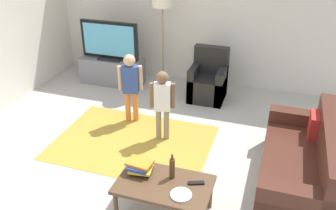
{
  "coord_description": "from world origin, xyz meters",
  "views": [
    {
      "loc": [
        1.34,
        -3.45,
        2.92
      ],
      "look_at": [
        0.0,
        0.6,
        0.65
      ],
      "focal_mm": 38.74,
      "sensor_mm": 36.0,
      "label": 1
    }
  ],
  "objects_px": {
    "couch": "(304,167)",
    "bottle": "(172,168)",
    "armchair": "(208,82)",
    "child_center": "(162,100)",
    "tv": "(109,41)",
    "coffee_table": "(164,187)",
    "tv_stand": "(112,71)",
    "book_stack": "(140,167)",
    "child_near_tv": "(130,82)",
    "tv_remote": "(196,183)",
    "plate": "(181,195)",
    "floor_lamp": "(163,4)"
  },
  "relations": [
    {
      "from": "child_near_tv",
      "to": "book_stack",
      "type": "xyz_separation_m",
      "value": [
        0.82,
        -1.65,
        -0.17
      ]
    },
    {
      "from": "child_center",
      "to": "bottle",
      "type": "distance_m",
      "value": 1.41
    },
    {
      "from": "floor_lamp",
      "to": "coffee_table",
      "type": "distance_m",
      "value": 3.49
    },
    {
      "from": "tv_stand",
      "to": "coffee_table",
      "type": "height_order",
      "value": "tv_stand"
    },
    {
      "from": "armchair",
      "to": "child_center",
      "type": "xyz_separation_m",
      "value": [
        -0.33,
        -1.51,
        0.34
      ]
    },
    {
      "from": "tv",
      "to": "coffee_table",
      "type": "height_order",
      "value": "tv"
    },
    {
      "from": "floor_lamp",
      "to": "bottle",
      "type": "relative_size",
      "value": 6.05
    },
    {
      "from": "tv",
      "to": "tv_remote",
      "type": "relative_size",
      "value": 6.47
    },
    {
      "from": "couch",
      "to": "child_near_tv",
      "type": "distance_m",
      "value": 2.7
    },
    {
      "from": "couch",
      "to": "coffee_table",
      "type": "relative_size",
      "value": 1.8
    },
    {
      "from": "armchair",
      "to": "child_center",
      "type": "height_order",
      "value": "child_center"
    },
    {
      "from": "tv_stand",
      "to": "bottle",
      "type": "distance_m",
      "value": 3.54
    },
    {
      "from": "tv",
      "to": "tv_remote",
      "type": "bearing_deg",
      "value": -50.03
    },
    {
      "from": "tv_stand",
      "to": "book_stack",
      "type": "height_order",
      "value": "book_stack"
    },
    {
      "from": "armchair",
      "to": "plate",
      "type": "bearing_deg",
      "value": -82.53
    },
    {
      "from": "book_stack",
      "to": "plate",
      "type": "relative_size",
      "value": 1.35
    },
    {
      "from": "child_near_tv",
      "to": "floor_lamp",
      "type": "bearing_deg",
      "value": 88.0
    },
    {
      "from": "tv",
      "to": "couch",
      "type": "height_order",
      "value": "tv"
    },
    {
      "from": "tv_stand",
      "to": "plate",
      "type": "distance_m",
      "value": 3.83
    },
    {
      "from": "armchair",
      "to": "book_stack",
      "type": "relative_size",
      "value": 3.04
    },
    {
      "from": "tv",
      "to": "armchair",
      "type": "xyz_separation_m",
      "value": [
        1.88,
        -0.02,
        -0.55
      ]
    },
    {
      "from": "couch",
      "to": "bottle",
      "type": "height_order",
      "value": "couch"
    },
    {
      "from": "child_near_tv",
      "to": "child_center",
      "type": "bearing_deg",
      "value": -28.36
    },
    {
      "from": "tv",
      "to": "coffee_table",
      "type": "xyz_separation_m",
      "value": [
        2.06,
        -2.93,
        -0.48
      ]
    },
    {
      "from": "tv",
      "to": "plate",
      "type": "xyz_separation_m",
      "value": [
        2.28,
        -3.05,
        -0.42
      ]
    },
    {
      "from": "coffee_table",
      "to": "tv_stand",
      "type": "bearing_deg",
      "value": 124.82
    },
    {
      "from": "tv_stand",
      "to": "couch",
      "type": "distance_m",
      "value": 4.02
    },
    {
      "from": "armchair",
      "to": "coffee_table",
      "type": "bearing_deg",
      "value": -86.51
    },
    {
      "from": "child_center",
      "to": "book_stack",
      "type": "relative_size",
      "value": 3.56
    },
    {
      "from": "tv",
      "to": "couch",
      "type": "xyz_separation_m",
      "value": [
        3.47,
        -2.01,
        -0.56
      ]
    },
    {
      "from": "tv",
      "to": "child_center",
      "type": "bearing_deg",
      "value": -44.53
    },
    {
      "from": "floor_lamp",
      "to": "child_near_tv",
      "type": "height_order",
      "value": "floor_lamp"
    },
    {
      "from": "bottle",
      "to": "plate",
      "type": "bearing_deg",
      "value": -54.65
    },
    {
      "from": "coffee_table",
      "to": "plate",
      "type": "xyz_separation_m",
      "value": [
        0.22,
        -0.12,
        0.06
      ]
    },
    {
      "from": "tv_stand",
      "to": "tv",
      "type": "distance_m",
      "value": 0.6
    },
    {
      "from": "tv_stand",
      "to": "tv_remote",
      "type": "xyz_separation_m",
      "value": [
        2.38,
        -2.85,
        0.19
      ]
    },
    {
      "from": "tv",
      "to": "child_center",
      "type": "relative_size",
      "value": 1.04
    },
    {
      "from": "tv",
      "to": "bottle",
      "type": "xyz_separation_m",
      "value": [
        2.11,
        -2.81,
        -0.31
      ]
    },
    {
      "from": "couch",
      "to": "armchair",
      "type": "height_order",
      "value": "armchair"
    },
    {
      "from": "book_stack",
      "to": "bottle",
      "type": "height_order",
      "value": "bottle"
    },
    {
      "from": "couch",
      "to": "tv_stand",
      "type": "bearing_deg",
      "value": 149.68
    },
    {
      "from": "tv_stand",
      "to": "tv",
      "type": "bearing_deg",
      "value": -90.0
    },
    {
      "from": "armchair",
      "to": "tv_remote",
      "type": "distance_m",
      "value": 2.86
    },
    {
      "from": "tv",
      "to": "child_near_tv",
      "type": "bearing_deg",
      "value": -52.08
    },
    {
      "from": "couch",
      "to": "plate",
      "type": "distance_m",
      "value": 1.59
    },
    {
      "from": "floor_lamp",
      "to": "tv_remote",
      "type": "height_order",
      "value": "floor_lamp"
    },
    {
      "from": "tv",
      "to": "floor_lamp",
      "type": "xyz_separation_m",
      "value": [
        0.97,
        0.17,
        0.7
      ]
    },
    {
      "from": "tv_stand",
      "to": "floor_lamp",
      "type": "distance_m",
      "value": 1.63
    },
    {
      "from": "tv_stand",
      "to": "tv_remote",
      "type": "relative_size",
      "value": 7.06
    },
    {
      "from": "book_stack",
      "to": "tv_remote",
      "type": "height_order",
      "value": "book_stack"
    }
  ]
}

